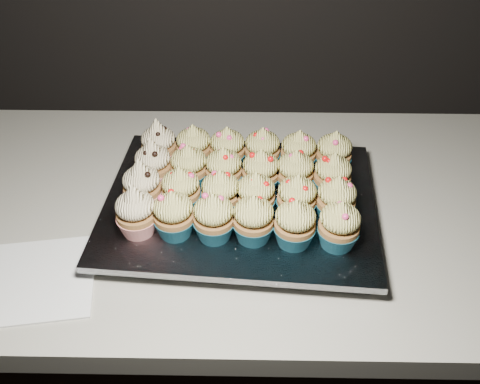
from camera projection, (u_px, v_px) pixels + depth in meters
The scene contains 29 objects.
cabinet at pixel (207, 354), 1.24m from camera, with size 2.40×0.60×0.86m, color black.
worktop at pixel (197, 208), 0.96m from camera, with size 2.44×0.64×0.04m, color beige.
napkin at pixel (38, 279), 0.80m from camera, with size 0.16×0.16×0.00m, color white.
baking_tray at pixel (240, 210), 0.91m from camera, with size 0.41×0.31×0.02m, color black.
foil_lining at pixel (240, 202), 0.90m from camera, with size 0.45×0.35×0.01m, color silver.
cupcake_0 at pixel (136, 212), 0.81m from camera, with size 0.06×0.06×0.10m.
cupcake_1 at pixel (174, 215), 0.81m from camera, with size 0.06×0.06×0.08m.
cupcake_2 at pixel (214, 218), 0.80m from camera, with size 0.06×0.06×0.08m.
cupcake_3 at pixel (253, 219), 0.80m from camera, with size 0.06×0.06×0.08m.
cupcake_4 at pixel (295, 224), 0.79m from camera, with size 0.06×0.06×0.08m.
cupcake_5 at pixel (339, 225), 0.79m from camera, with size 0.06×0.06×0.08m.
cupcake_6 at pixel (142, 186), 0.86m from camera, with size 0.06×0.06×0.10m.
cupcake_7 at pixel (181, 190), 0.85m from camera, with size 0.06×0.06×0.08m.
cupcake_8 at pixel (221, 193), 0.85m from camera, with size 0.06×0.06×0.08m.
cupcake_9 at pixel (256, 196), 0.84m from camera, with size 0.06×0.06×0.08m.
cupcake_10 at pixel (297, 198), 0.84m from camera, with size 0.06×0.06×0.08m.
cupcake_11 at pixel (336, 200), 0.83m from camera, with size 0.06×0.06×0.08m.
cupcake_12 at pixel (153, 164), 0.90m from camera, with size 0.06×0.06×0.10m.
cupcake_13 at pixel (189, 167), 0.90m from camera, with size 0.06×0.06×0.08m.
cupcake_14 at pixel (224, 170), 0.89m from camera, with size 0.06×0.06×0.08m.
cupcake_15 at pixel (261, 172), 0.89m from camera, with size 0.06×0.06×0.08m.
cupcake_16 at pixel (295, 173), 0.89m from camera, with size 0.06×0.06×0.08m.
cupcake_17 at pixel (332, 176), 0.88m from camera, with size 0.06×0.06×0.08m.
cupcake_18 at pixel (159, 145), 0.95m from camera, with size 0.06×0.06×0.10m.
cupcake_19 at pixel (194, 147), 0.94m from camera, with size 0.06×0.06×0.08m.
cupcake_20 at pixel (227, 149), 0.94m from camera, with size 0.06×0.06×0.08m.
cupcake_21 at pixel (262, 150), 0.94m from camera, with size 0.06×0.06×0.08m.
cupcake_22 at pixel (298, 152), 0.93m from camera, with size 0.06×0.06×0.08m.
cupcake_23 at pixel (334, 153), 0.93m from camera, with size 0.06×0.06×0.08m.
Camera 1 is at (0.09, 0.98, 1.51)m, focal length 40.00 mm.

